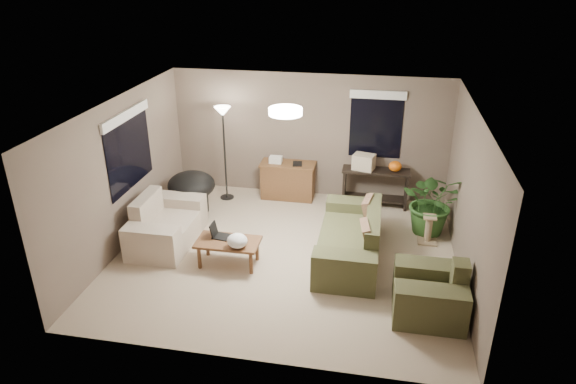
% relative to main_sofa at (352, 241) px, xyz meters
% --- Properties ---
extents(room_shell, '(5.50, 5.50, 5.50)m').
position_rel_main_sofa_xyz_m(room_shell, '(-1.07, -0.12, 0.96)').
color(room_shell, '#BFA88E').
rests_on(room_shell, ground).
extents(main_sofa, '(0.95, 2.20, 0.85)m').
position_rel_main_sofa_xyz_m(main_sofa, '(0.00, 0.00, 0.00)').
color(main_sofa, '#4B4D2E').
rests_on(main_sofa, ground).
extents(throw_pillows, '(0.30, 1.38, 0.47)m').
position_rel_main_sofa_xyz_m(throw_pillows, '(0.26, 0.00, 0.36)').
color(throw_pillows, '#8C7251').
rests_on(throw_pillows, main_sofa).
extents(loveseat, '(0.90, 1.60, 0.85)m').
position_rel_main_sofa_xyz_m(loveseat, '(-3.18, -0.08, 0.00)').
color(loveseat, beige).
rests_on(loveseat, ground).
extents(armchair, '(0.95, 1.00, 0.85)m').
position_rel_main_sofa_xyz_m(armchair, '(1.16, -1.26, 0.00)').
color(armchair, '#45472A').
rests_on(armchair, ground).
extents(coffee_table, '(1.00, 0.55, 0.42)m').
position_rel_main_sofa_xyz_m(coffee_table, '(-1.91, -0.57, 0.06)').
color(coffee_table, brown).
rests_on(coffee_table, ground).
extents(laptop, '(0.38, 0.28, 0.24)m').
position_rel_main_sofa_xyz_m(laptop, '(-2.08, -0.47, 0.19)').
color(laptop, black).
rests_on(laptop, coffee_table).
extents(plastic_bag, '(0.38, 0.36, 0.22)m').
position_rel_main_sofa_xyz_m(plastic_bag, '(-1.71, -0.72, 0.24)').
color(plastic_bag, white).
rests_on(plastic_bag, coffee_table).
extents(desk, '(1.10, 0.50, 0.75)m').
position_rel_main_sofa_xyz_m(desk, '(-1.44, 2.09, 0.08)').
color(desk, brown).
rests_on(desk, ground).
extents(desk_papers, '(0.68, 0.27, 0.12)m').
position_rel_main_sofa_xyz_m(desk_papers, '(-1.60, 2.08, 0.51)').
color(desk_papers, silver).
rests_on(desk_papers, desk).
extents(console_table, '(1.30, 0.40, 0.75)m').
position_rel_main_sofa_xyz_m(console_table, '(0.30, 2.05, 0.14)').
color(console_table, black).
rests_on(console_table, ground).
extents(pumpkin, '(0.27, 0.27, 0.20)m').
position_rel_main_sofa_xyz_m(pumpkin, '(0.65, 2.05, 0.56)').
color(pumpkin, orange).
rests_on(pumpkin, console_table).
extents(cardboard_box, '(0.46, 0.39, 0.30)m').
position_rel_main_sofa_xyz_m(cardboard_box, '(0.05, 2.05, 0.60)').
color(cardboard_box, beige).
rests_on(cardboard_box, console_table).
extents(papasan_chair, '(1.01, 1.01, 0.80)m').
position_rel_main_sofa_xyz_m(papasan_chair, '(-3.14, 1.13, 0.17)').
color(papasan_chair, black).
rests_on(papasan_chair, ground).
extents(floor_lamp, '(0.32, 0.32, 1.91)m').
position_rel_main_sofa_xyz_m(floor_lamp, '(-2.67, 1.84, 1.30)').
color(floor_lamp, black).
rests_on(floor_lamp, ground).
extents(ceiling_fixture, '(0.50, 0.50, 0.10)m').
position_rel_main_sofa_xyz_m(ceiling_fixture, '(-1.07, -0.12, 2.15)').
color(ceiling_fixture, white).
rests_on(ceiling_fixture, room_shell).
extents(houseplant, '(1.08, 1.20, 0.93)m').
position_rel_main_sofa_xyz_m(houseplant, '(1.33, 1.10, 0.17)').
color(houseplant, '#2D5923').
rests_on(houseplant, ground).
extents(cat_scratching_post, '(0.32, 0.32, 0.50)m').
position_rel_main_sofa_xyz_m(cat_scratching_post, '(1.26, 0.74, -0.08)').
color(cat_scratching_post, tan).
rests_on(cat_scratching_post, ground).
extents(window_left, '(0.05, 1.56, 1.33)m').
position_rel_main_sofa_xyz_m(window_left, '(-3.80, 0.18, 1.49)').
color(window_left, black).
rests_on(window_left, room_shell).
extents(window_back, '(1.06, 0.05, 1.33)m').
position_rel_main_sofa_xyz_m(window_back, '(0.23, 2.36, 1.49)').
color(window_back, black).
rests_on(window_back, room_shell).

